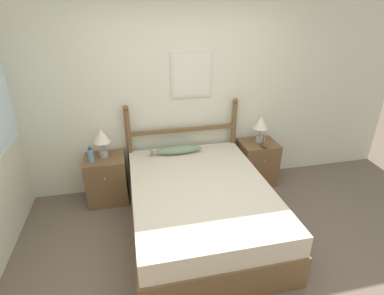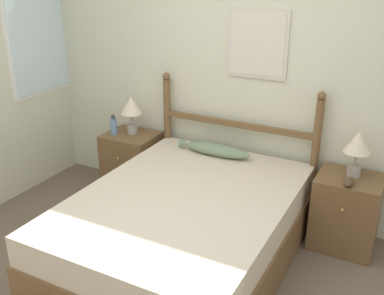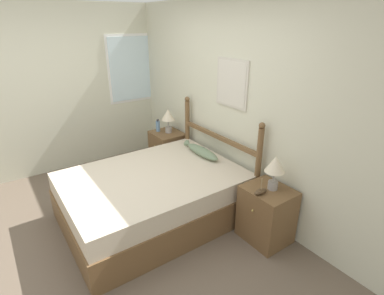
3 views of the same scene
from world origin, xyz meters
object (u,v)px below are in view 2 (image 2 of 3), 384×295
object	(u,v)px
table_lamp_left	(131,108)
fish_pillow	(216,150)
table_lamp_right	(358,145)
bed	(184,230)
model_boat	(349,181)
nightstand_right	(346,212)
bottle	(114,126)
nightstand_left	(132,163)

from	to	relation	value
table_lamp_left	fish_pillow	bearing A→B (deg)	-2.85
table_lamp_right	fish_pillow	size ratio (longest dim) A/B	0.55
bed	table_lamp_right	distance (m)	1.50
bed	model_boat	bearing A→B (deg)	32.92
bed	nightstand_right	distance (m)	1.35
bottle	nightstand_right	bearing A→B (deg)	2.05
nightstand_right	table_lamp_left	size ratio (longest dim) A/B	1.66
bed	bottle	distance (m)	1.48
table_lamp_right	bottle	distance (m)	2.29
nightstand_right	table_lamp_right	size ratio (longest dim) A/B	1.66
table_lamp_left	table_lamp_right	size ratio (longest dim) A/B	1.00
nightstand_left	bottle	bearing A→B (deg)	-150.20
table_lamp_left	model_boat	bearing A→B (deg)	-4.52
bed	nightstand_right	bearing A→B (deg)	38.06
nightstand_right	fish_pillow	bearing A→B (deg)	-179.07
nightstand_right	nightstand_left	bearing A→B (deg)	180.00
nightstand_left	bottle	size ratio (longest dim) A/B	3.06
nightstand_left	nightstand_right	world-z (taller)	same
fish_pillow	bottle	bearing A→B (deg)	-176.73
nightstand_right	table_lamp_left	xyz separation A→B (m)	(-2.12, 0.03, 0.58)
nightstand_left	table_lamp_left	xyz separation A→B (m)	(0.00, 0.03, 0.58)
model_boat	nightstand_left	bearing A→B (deg)	176.23
table_lamp_left	fish_pillow	distance (m)	0.97
bottle	fish_pillow	world-z (taller)	bottle
nightstand_right	bottle	distance (m)	2.30
model_boat	table_lamp_right	bearing A→B (deg)	88.09
nightstand_right	table_lamp_right	bearing A→B (deg)	70.82
table_lamp_right	bottle	bearing A→B (deg)	-177.12
table_lamp_left	table_lamp_right	xyz separation A→B (m)	(2.13, 0.01, 0.00)
bed	table_lamp_right	world-z (taller)	table_lamp_right
nightstand_right	bed	bearing A→B (deg)	-141.94
bed	nightstand_right	world-z (taller)	nightstand_right
model_boat	fish_pillow	world-z (taller)	model_boat
bed	nightstand_left	world-z (taller)	nightstand_left
table_lamp_left	model_boat	distance (m)	2.15
bottle	fish_pillow	xyz separation A→B (m)	(1.09, 0.06, -0.07)
model_boat	fish_pillow	xyz separation A→B (m)	(-1.18, 0.12, -0.01)
table_lamp_right	nightstand_right	bearing A→B (deg)	-109.18
bed	fish_pillow	size ratio (longest dim) A/B	3.00
table_lamp_left	bed	bearing A→B (deg)	-39.08
bottle	fish_pillow	size ratio (longest dim) A/B	0.30
table_lamp_right	model_boat	distance (m)	0.29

